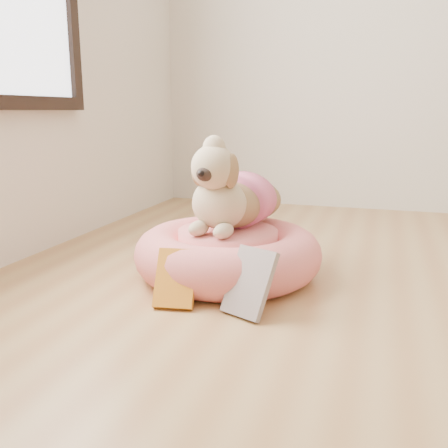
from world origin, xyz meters
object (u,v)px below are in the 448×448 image
(book_white, at_px, (250,283))
(pet_bed, at_px, (228,254))
(book_yellow, at_px, (176,278))
(dog, at_px, (231,181))

(book_white, bearing_deg, pet_bed, 141.21)
(book_yellow, relative_size, book_white, 0.90)
(dog, height_order, book_yellow, dog)
(pet_bed, relative_size, book_yellow, 3.61)
(pet_bed, bearing_deg, dog, 90.36)
(pet_bed, bearing_deg, book_yellow, -102.69)
(pet_bed, distance_m, book_yellow, 0.35)
(pet_bed, relative_size, dog, 1.44)
(dog, bearing_deg, book_yellow, -93.31)
(book_yellow, bearing_deg, pet_bed, 68.43)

